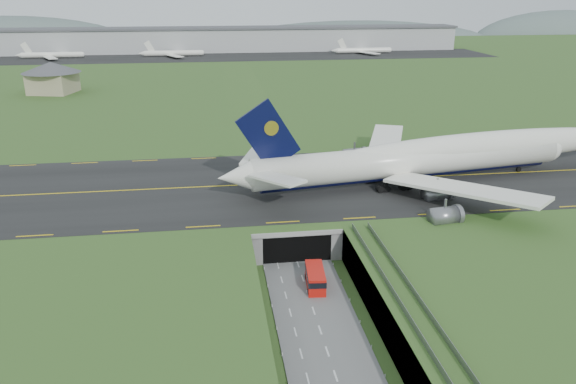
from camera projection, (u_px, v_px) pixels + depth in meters
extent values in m
plane|color=#345622|center=(305.00, 285.00, 90.70)|extent=(900.00, 900.00, 0.00)
cube|color=gray|center=(305.00, 269.00, 89.67)|extent=(800.00, 800.00, 6.00)
cube|color=slate|center=(313.00, 310.00, 83.68)|extent=(12.00, 75.00, 0.20)
cube|color=black|center=(279.00, 184.00, 119.32)|extent=(800.00, 44.00, 0.18)
cube|color=gray|center=(288.00, 210.00, 106.50)|extent=(16.00, 22.00, 1.00)
cube|color=gray|center=(252.00, 225.00, 106.44)|extent=(2.00, 22.00, 6.00)
cube|color=gray|center=(324.00, 221.00, 108.26)|extent=(2.00, 22.00, 6.00)
cube|color=black|center=(292.00, 236.00, 102.87)|extent=(12.00, 12.00, 5.00)
cube|color=#A8A8A3|center=(297.00, 234.00, 96.18)|extent=(17.00, 0.50, 0.80)
cube|color=#A8A8A3|center=(412.00, 310.00, 72.92)|extent=(3.00, 53.00, 0.50)
cube|color=gray|center=(402.00, 306.00, 72.48)|extent=(0.06, 53.00, 1.00)
cube|color=gray|center=(423.00, 305.00, 72.85)|extent=(0.06, 53.00, 1.00)
cylinder|color=#A8A8A3|center=(438.00, 377.00, 65.11)|extent=(0.90, 0.90, 5.60)
cylinder|color=#A8A8A3|center=(404.00, 320.00, 76.28)|extent=(0.90, 0.90, 5.60)
cylinder|color=#A8A8A3|center=(379.00, 277.00, 87.44)|extent=(0.90, 0.90, 5.60)
cylinder|color=white|center=(411.00, 160.00, 117.58)|extent=(68.94, 17.09, 6.47)
sphere|color=white|center=(547.00, 148.00, 126.96)|extent=(7.25, 7.25, 6.34)
cone|color=white|center=(236.00, 177.00, 107.38)|extent=(7.95, 7.18, 6.15)
ellipsoid|color=white|center=(488.00, 147.00, 122.15)|extent=(75.30, 17.59, 6.80)
ellipsoid|color=black|center=(544.00, 145.00, 126.40)|extent=(4.92, 3.50, 2.27)
cylinder|color=black|center=(410.00, 172.00, 118.44)|extent=(64.96, 12.84, 2.72)
cube|color=white|center=(385.00, 145.00, 133.03)|extent=(17.50, 30.83, 2.72)
cube|color=white|center=(257.00, 156.00, 115.33)|extent=(7.94, 12.01, 1.04)
cube|color=white|center=(463.00, 189.00, 103.93)|extent=(24.56, 28.02, 2.72)
cube|color=white|center=(277.00, 178.00, 101.69)|extent=(10.33, 11.63, 1.04)
cube|color=black|center=(268.00, 136.00, 106.57)|extent=(12.80, 2.60, 14.31)
cylinder|color=gold|center=(271.00, 128.00, 106.19)|extent=(2.91, 1.14, 2.83)
cylinder|color=slate|center=(392.00, 166.00, 127.84)|extent=(5.71, 4.11, 3.34)
cylinder|color=slate|center=(354.00, 155.00, 136.08)|extent=(5.71, 4.11, 3.34)
cylinder|color=slate|center=(436.00, 194.00, 110.56)|extent=(5.71, 4.11, 3.34)
cylinder|color=slate|center=(444.00, 216.00, 99.71)|extent=(5.71, 4.11, 3.34)
cylinder|color=black|center=(519.00, 169.00, 126.62)|extent=(1.18, 0.67, 1.11)
cube|color=black|center=(390.00, 182.00, 117.83)|extent=(7.10, 7.94, 1.42)
cube|color=red|center=(315.00, 278.00, 89.65)|extent=(3.36, 7.54, 2.93)
cube|color=black|center=(315.00, 275.00, 89.45)|extent=(3.43, 7.64, 0.98)
cube|color=black|center=(315.00, 285.00, 90.07)|extent=(3.12, 7.03, 0.49)
cylinder|color=black|center=(309.00, 292.00, 87.69)|extent=(0.42, 0.91, 0.88)
cylinder|color=black|center=(306.00, 277.00, 92.27)|extent=(0.42, 0.91, 0.88)
cylinder|color=black|center=(325.00, 292.00, 87.81)|extent=(0.42, 0.91, 0.88)
cylinder|color=black|center=(321.00, 276.00, 92.39)|extent=(0.42, 0.91, 0.88)
cube|color=tan|center=(53.00, 83.00, 221.07)|extent=(18.37, 18.37, 8.11)
cone|color=#4C4C51|center=(51.00, 67.00, 218.98)|extent=(26.95, 26.95, 4.06)
cube|color=#B2B2B2|center=(229.00, 40.00, 365.25)|extent=(300.00, 22.00, 15.00)
cube|color=#4C4C51|center=(228.00, 28.00, 362.68)|extent=(302.00, 24.00, 1.20)
cube|color=black|center=(231.00, 57.00, 339.85)|extent=(320.00, 50.00, 0.08)
cylinder|color=white|center=(52.00, 55.00, 330.21)|extent=(34.00, 3.20, 3.20)
cylinder|color=white|center=(173.00, 53.00, 339.33)|extent=(34.00, 3.20, 3.20)
cylinder|color=white|center=(363.00, 50.00, 354.66)|extent=(34.00, 3.20, 3.20)
ellipsoid|color=#52635F|center=(7.00, 51.00, 468.88)|extent=(220.00, 77.00, 56.00)
ellipsoid|color=#52635F|center=(357.00, 46.00, 507.76)|extent=(260.00, 91.00, 44.00)
ellipsoid|color=#52635F|center=(561.00, 43.00, 533.68)|extent=(180.00, 63.00, 60.00)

